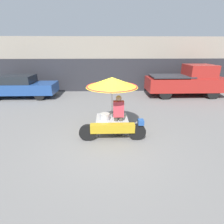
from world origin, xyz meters
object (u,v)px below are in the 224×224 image
Objects in this scene: parked_car at (20,86)px; vendor_person at (118,114)px; vendor_motorcycle_cart at (112,91)px; pickup_truck at (188,81)px.

vendor_person is at bearing -42.87° from parked_car.
pickup_truck is (5.30, 5.43, -0.64)m from vendor_motorcycle_cart.
vendor_motorcycle_cart is 0.85m from vendor_person.
vendor_person reaches higher than parked_car.
parked_car is at bearing 137.13° from vendor_person.
parked_car is at bearing 137.22° from vendor_motorcycle_cart.
parked_car is (-5.89, 5.45, -0.89)m from vendor_motorcycle_cart.
vendor_motorcycle_cart is 0.53× the size of parked_car.
vendor_person is at bearing -131.85° from pickup_truck.
vendor_motorcycle_cart is at bearing -42.78° from parked_car.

